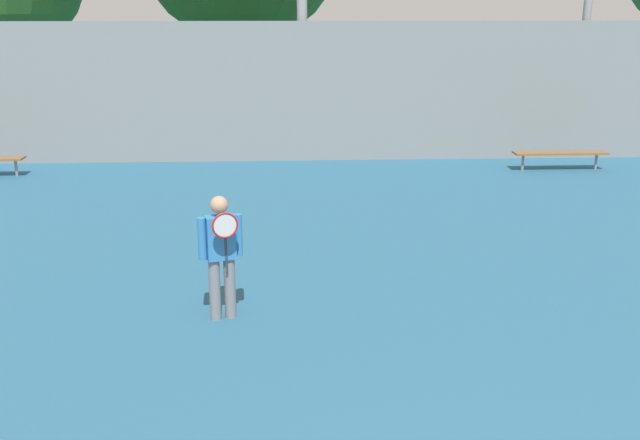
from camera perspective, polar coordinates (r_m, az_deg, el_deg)
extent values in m
cylinder|color=slate|center=(9.26, -8.02, -5.26)|extent=(0.14, 0.14, 0.78)
cylinder|color=slate|center=(9.30, -6.88, -5.13)|extent=(0.14, 0.14, 0.78)
cube|color=teal|center=(9.06, -7.60, -1.33)|extent=(0.39, 0.29, 0.54)
cylinder|color=teal|center=(9.01, -8.98, -1.42)|extent=(0.10, 0.10, 0.52)
cylinder|color=teal|center=(9.10, -6.25, -1.14)|extent=(0.10, 0.10, 0.52)
sphere|color=tan|center=(8.94, -7.70, 1.15)|extent=(0.21, 0.21, 0.21)
cylinder|color=black|center=(8.80, -7.19, -2.00)|extent=(0.03, 0.03, 0.22)
torus|color=red|center=(8.73, -7.25, -0.41)|extent=(0.31, 0.12, 0.31)
cylinder|color=silver|center=(8.73, -7.25, -0.41)|extent=(0.26, 0.08, 0.27)
cylinder|color=gray|center=(18.02, -22.14, 3.72)|extent=(0.06, 0.06, 0.38)
cube|color=brown|center=(18.13, 17.84, 4.90)|extent=(2.15, 0.40, 0.04)
cylinder|color=gray|center=(17.89, 15.19, 4.27)|extent=(0.06, 0.06, 0.38)
cylinder|color=gray|center=(18.49, 20.29, 4.21)|extent=(0.06, 0.06, 0.38)
cube|color=gray|center=(18.21, 2.70, 9.71)|extent=(26.02, 0.06, 3.31)
cylinder|color=brown|center=(23.95, -5.82, 11.01)|extent=(0.54, 0.54, 3.10)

